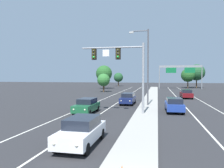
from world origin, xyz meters
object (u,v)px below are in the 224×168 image
car_oncoming_white (82,131)px  tree_far_right_b (197,72)px  car_oncoming_navy (128,98)px  highway_sign_gantry (180,69)px  tree_far_left_c (118,77)px  overhead_signal_mast (123,63)px  car_receding_darkred (186,94)px  tree_far_right_a (188,75)px  street_lamp_median (146,62)px  car_receding_blue (174,105)px  tree_far_left_a (104,74)px  car_oncoming_green (87,106)px  tree_far_left_b (104,80)px

car_oncoming_white → tree_far_right_b: size_ratio=0.55×
car_oncoming_navy → highway_sign_gantry: size_ratio=0.34×
tree_far_left_c → overhead_signal_mast: bearing=-79.3°
overhead_signal_mast → car_receding_darkred: (8.58, 18.42, -4.48)m
car_receding_darkred → highway_sign_gantry: (1.99, 31.14, 5.34)m
car_receding_darkred → tree_far_right_a: size_ratio=0.68×
car_receding_darkred → tree_far_right_a: bearing=82.2°
street_lamp_median → tree_far_right_b: street_lamp_median is taller
street_lamp_median → car_receding_darkred: size_ratio=2.22×
car_receding_darkred → overhead_signal_mast: bearing=-115.0°
car_receding_darkred → highway_sign_gantry: highway_sign_gantry is taller
car_receding_blue → tree_far_left_c: bearing=105.8°
street_lamp_median → highway_sign_gantry: street_lamp_median is taller
tree_far_left_a → tree_far_right_a: 28.74m
car_oncoming_navy → street_lamp_median: bearing=-26.5°
overhead_signal_mast → car_receding_darkred: overhead_signal_mast is taller
overhead_signal_mast → highway_sign_gantry: highway_sign_gantry is taller
overhead_signal_mast → car_oncoming_green: bearing=-176.6°
tree_far_left_c → highway_sign_gantry: bearing=-32.4°
car_oncoming_white → car_receding_blue: bearing=64.9°
car_oncoming_green → street_lamp_median: bearing=49.7°
street_lamp_median → tree_far_left_a: (-15.27, 37.98, -0.94)m
overhead_signal_mast → car_oncoming_white: bearing=-94.0°
highway_sign_gantry → tree_far_right_b: tree_far_right_b is taller
overhead_signal_mast → street_lamp_median: street_lamp_median is taller
car_oncoming_green → car_oncoming_navy: bearing=68.1°
tree_far_left_a → tree_far_right_a: tree_far_left_a is taller
overhead_signal_mast → tree_far_right_a: bearing=76.1°
tree_far_left_c → tree_far_right_b: tree_far_right_b is taller
car_oncoming_white → tree_far_left_c: 75.24m
overhead_signal_mast → tree_far_left_a: 46.64m
overhead_signal_mast → tree_far_left_b: 32.43m
car_receding_blue → car_oncoming_navy: bearing=136.6°
car_receding_blue → highway_sign_gantry: bearing=83.7°
highway_sign_gantry → tree_far_left_c: (-22.60, 14.32, -2.62)m
car_oncoming_green → overhead_signal_mast: bearing=3.4°
car_oncoming_green → car_receding_blue: bearing=16.4°
car_oncoming_navy → tree_far_left_a: bearing=109.1°
tree_far_left_c → tree_far_right_b: (28.74, -7.00, 1.76)m
street_lamp_median → car_receding_blue: size_ratio=2.22×
highway_sign_gantry → tree_far_right_a: size_ratio=2.00×
car_oncoming_navy → car_receding_blue: size_ratio=1.00×
highway_sign_gantry → tree_far_left_c: 26.88m
car_oncoming_navy → tree_far_right_b: size_ratio=0.55×
tree_far_right_a → car_receding_blue: bearing=-99.0°
tree_far_left_b → tree_far_left_a: size_ratio=0.63×
street_lamp_median → car_receding_darkred: bearing=60.7°
car_oncoming_navy → highway_sign_gantry: highway_sign_gantry is taller
overhead_signal_mast → car_oncoming_green: (-3.89, -0.23, -4.48)m
car_oncoming_navy → car_receding_darkred: bearing=48.6°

